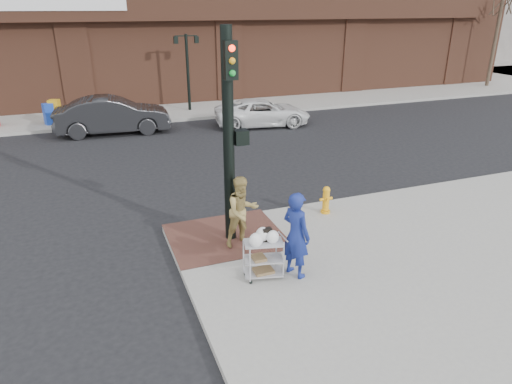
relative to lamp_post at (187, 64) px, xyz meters
name	(u,v)px	position (x,y,z in m)	size (l,w,h in m)	color
ground	(261,254)	(-2.00, -16.00, -2.62)	(220.00, 220.00, 0.00)	black
sidewalk_far	(261,68)	(10.50, 16.00, -2.54)	(65.00, 36.00, 0.15)	gray
brick_curb_ramp	(226,236)	(-2.60, -15.10, -2.46)	(2.80, 2.40, 0.01)	#4F2825
lamp_post	(187,64)	(0.00, 0.00, 0.00)	(1.32, 0.22, 4.00)	black
traffic_signal_pole	(230,133)	(-2.48, -15.23, 0.21)	(0.61, 0.51, 5.00)	black
woman_blue	(296,235)	(-1.72, -17.28, -1.52)	(0.69, 0.45, 1.89)	navy
pedestrian_tan	(242,212)	(-2.33, -15.62, -1.60)	(0.84, 0.65, 1.73)	#9F884A
sedan_dark	(113,115)	(-4.31, -3.15, -1.77)	(1.79, 5.13, 1.69)	black
minivan_white	(262,113)	(2.67, -4.22, -1.97)	(2.15, 4.66, 1.30)	white
utility_cart	(263,256)	(-2.39, -17.13, -1.96)	(0.88, 0.62, 1.11)	#9C9CA1
fire_hydrant	(326,199)	(0.42, -14.74, -2.07)	(0.37, 0.26, 0.79)	orange
newsbox_yellow	(55,111)	(-6.84, -0.73, -1.90)	(0.48, 0.43, 1.14)	gold
newsbox_blue	(49,114)	(-7.14, -0.90, -1.96)	(0.43, 0.39, 1.02)	#1B40B5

